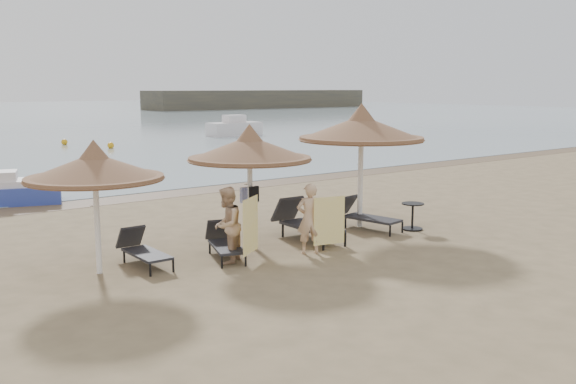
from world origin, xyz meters
The scene contains 20 objects.
ground centered at (0.00, 0.00, 0.00)m, with size 160.00×160.00×0.00m, color #8A7553.
wet_sand_strip centered at (0.00, 9.40, 0.00)m, with size 200.00×1.60×0.01m, color brown.
palapa_left centered at (-3.15, 1.66, 2.08)m, with size 2.64×2.64×2.62m.
palapa_center centered at (0.46, 1.74, 2.22)m, with size 2.81×2.81×2.79m.
palapa_right centered at (3.86, 1.70, 2.54)m, with size 3.22×3.22×3.19m.
lounger_far_left centered at (-2.21, 1.74, 0.33)m, with size 0.55×1.64×0.73m.
lounger_near_left centered at (-0.54, 1.26, 0.33)m, with size 1.04×1.72×0.73m.
lounger_near_right centered at (1.84, 1.49, 0.42)m, with size 0.78×2.14×0.94m.
lounger_far_right centered at (3.75, 1.42, 0.36)m, with size 0.91×1.89×0.81m.
side_table centered at (4.67, 0.61, 0.32)m, with size 0.57×0.57×0.68m.
person_left centered at (-0.74, 0.81, 0.92)m, with size 0.85×0.55×1.84m, color #D5AC86.
person_right centered at (1.08, 0.36, 0.90)m, with size 0.83×0.54×1.80m, color #D5AC86.
towel_left centered at (-0.39, 0.46, 0.80)m, with size 0.69×0.49×1.16m.
towel_right centered at (1.43, 0.11, 0.73)m, with size 0.74×0.19×1.05m.
bag_patterned centered at (0.46, 1.92, 1.15)m, with size 0.29×0.13×0.35m.
bag_dark centered at (0.46, 1.58, 1.21)m, with size 0.27×0.15×0.36m.
pedal_boat centered at (-2.22, 10.51, 0.39)m, with size 2.53×1.94×1.04m.
buoy_mid centered at (5.50, 30.06, 0.19)m, with size 0.38×0.38×0.38m, color orange.
buoy_right centered at (14.84, 22.97, 0.19)m, with size 0.37×0.37×0.37m, color orange.
buoy_extra centered at (6.90, 26.07, 0.19)m, with size 0.39×0.39×0.39m, color orange.
Camera 1 is at (-7.53, -10.21, 3.60)m, focal length 40.00 mm.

